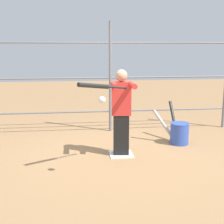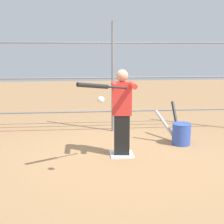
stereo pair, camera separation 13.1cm
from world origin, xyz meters
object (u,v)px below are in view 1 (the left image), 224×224
(batter, at_px, (121,110))
(softball_in_flight, at_px, (102,100))
(baseball_bat_swinging, at_px, (98,86))
(bat_bucket, at_px, (178,132))

(batter, bearing_deg, softball_in_flight, 67.48)
(baseball_bat_swinging, xyz_separation_m, bat_bucket, (-1.65, -1.20, -1.08))
(baseball_bat_swinging, bearing_deg, batter, -123.51)
(softball_in_flight, bearing_deg, baseball_bat_swinging, -85.12)
(batter, bearing_deg, baseball_bat_swinging, 56.49)
(batter, height_order, softball_in_flight, batter)
(baseball_bat_swinging, distance_m, bat_bucket, 2.31)
(batter, distance_m, bat_bucket, 1.44)
(softball_in_flight, height_order, bat_bucket, softball_in_flight)
(baseball_bat_swinging, height_order, bat_bucket, baseball_bat_swinging)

